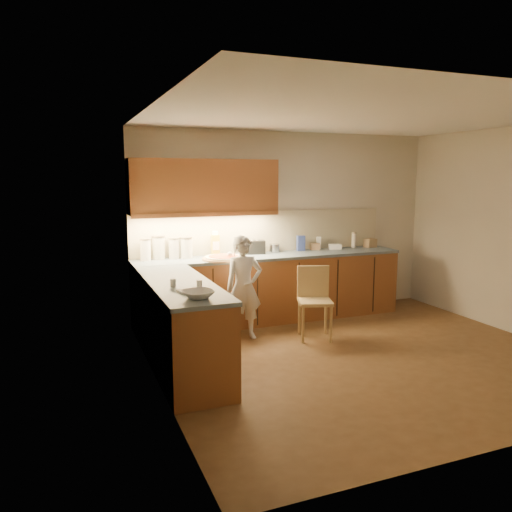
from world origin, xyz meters
The scene contains 24 objects.
room centered at (0.00, 0.00, 1.68)m, with size 4.54×4.50×2.62m.
l_counter centered at (-0.92, 1.25, 0.46)m, with size 3.77×2.62×0.92m.
backsplash centered at (-0.38, 1.99, 1.21)m, with size 3.75×0.02×0.58m, color #C1B795.
upper_cabinets centered at (-1.27, 1.82, 1.85)m, with size 1.95×0.36×0.73m.
pizza_on_board centered at (-1.11, 1.53, 0.94)m, with size 0.55×0.55×0.22m.
child centered at (-1.01, 1.09, 0.64)m, with size 0.46×0.31×1.28m, color silver.
wooden_chair centered at (-0.18, 0.82, 0.51)m, with size 0.50×0.50×0.88m.
mixing_bowl centered at (-1.95, -0.32, 0.95)m, with size 0.27×0.27×0.07m, color white.
canister_a centered at (-2.06, 1.84, 1.06)m, with size 0.14×0.14×0.28m.
canister_b centered at (-1.88, 1.90, 1.07)m, with size 0.17×0.17×0.31m.
canister_c centered at (-1.68, 1.86, 1.06)m, with size 0.15×0.15×0.28m.
canister_d centered at (-1.53, 1.85, 1.06)m, with size 0.17×0.17×0.28m.
oil_jug centered at (-1.13, 1.87, 1.07)m, with size 0.12×0.09×0.34m.
toaster centered at (-0.56, 1.86, 1.01)m, with size 0.32×0.23×0.19m.
steel_pot centered at (-0.25, 1.89, 0.98)m, with size 0.15×0.15×0.12m.
blue_box centered at (0.16, 1.88, 1.03)m, with size 0.11×0.08×0.22m, color #2E3F8B.
card_box_a centered at (0.40, 1.89, 0.97)m, with size 0.14×0.10×0.10m, color tan.
white_bottle centered at (0.47, 1.91, 1.01)m, with size 0.06×0.06×0.18m, color silver.
flat_pack centered at (0.71, 1.84, 0.96)m, with size 0.18×0.13×0.07m, color white.
tall_jar centered at (1.03, 1.84, 1.04)m, with size 0.08×0.08×0.23m.
card_box_b centered at (1.30, 1.81, 0.98)m, with size 0.16×0.13×0.13m, color tan.
dough_cloth centered at (-1.93, -0.08, 0.93)m, with size 0.25×0.20×0.02m, color white.
spice_jar_a centered at (-2.06, 0.21, 0.96)m, with size 0.06×0.06×0.08m, color silver.
spice_jar_b centered at (-1.83, 0.08, 0.96)m, with size 0.05×0.05×0.07m, color white.
Camera 1 is at (-3.05, -4.49, 1.98)m, focal length 35.00 mm.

